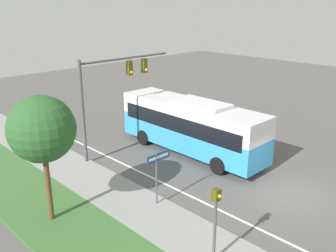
# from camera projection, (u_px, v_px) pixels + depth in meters

# --- Properties ---
(ground_plane) EXTENTS (80.00, 80.00, 0.00)m
(ground_plane) POSITION_uv_depth(u_px,v_px,m) (286.00, 194.00, 18.82)
(ground_plane) COLOR #565451
(sidewalk) EXTENTS (2.80, 80.00, 0.12)m
(sidewalk) POSITION_uv_depth(u_px,v_px,m) (206.00, 247.00, 14.69)
(sidewalk) COLOR gray
(sidewalk) RESTS_ON ground_plane
(lane_divider_near) EXTENTS (0.14, 30.00, 0.01)m
(lane_divider_near) POSITION_uv_depth(u_px,v_px,m) (244.00, 222.00, 16.43)
(lane_divider_near) COLOR silver
(lane_divider_near) RESTS_ON ground_plane
(bus) EXTENTS (2.71, 10.21, 3.51)m
(bus) POSITION_uv_depth(u_px,v_px,m) (191.00, 124.00, 23.30)
(bus) COLOR #3393D1
(bus) RESTS_ON ground_plane
(signal_gantry) EXTENTS (6.69, 0.41, 6.15)m
(signal_gantry) POSITION_uv_depth(u_px,v_px,m) (111.00, 85.00, 22.42)
(signal_gantry) COLOR #4C4C51
(signal_gantry) RESTS_ON ground_plane
(pedestrian_signal) EXTENTS (0.28, 0.34, 3.06)m
(pedestrian_signal) POSITION_uv_depth(u_px,v_px,m) (216.00, 214.00, 13.22)
(pedestrian_signal) COLOR #4C4C51
(pedestrian_signal) RESTS_ON ground_plane
(street_sign) EXTENTS (1.40, 0.08, 2.69)m
(street_sign) POSITION_uv_depth(u_px,v_px,m) (157.00, 168.00, 17.22)
(street_sign) COLOR #4C4C51
(street_sign) RESTS_ON ground_plane
(roadside_tree) EXTENTS (2.79, 2.79, 5.57)m
(roadside_tree) POSITION_uv_depth(u_px,v_px,m) (42.00, 130.00, 15.20)
(roadside_tree) COLOR brown
(roadside_tree) RESTS_ON grass_verge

